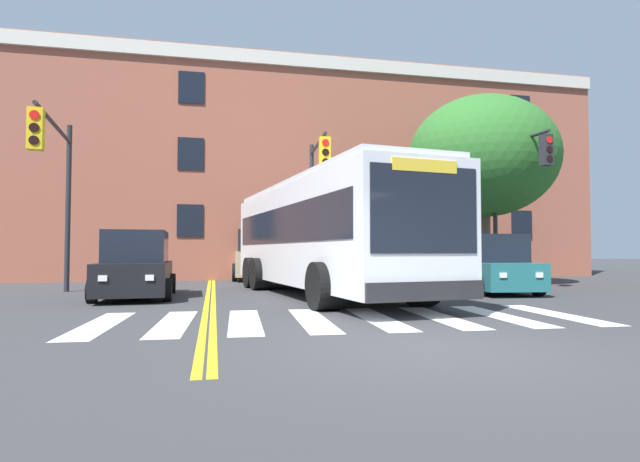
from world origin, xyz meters
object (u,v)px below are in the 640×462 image
Objects in this scene: city_bus at (321,235)px; traffic_light_overhead at (317,185)px; traffic_light_near_corner at (515,182)px; traffic_light_far_corner at (56,170)px; car_black_near_lane at (136,267)px; car_teal_far_lane at (491,266)px; street_tree_curbside_large at (483,157)px; car_tan_behind_bus at (257,256)px.

traffic_light_overhead reaches higher than city_bus.
traffic_light_far_corner is at bearing -178.98° from traffic_light_near_corner.
traffic_light_near_corner is (12.37, 0.89, 2.87)m from car_black_near_lane.
car_teal_far_lane is at bearing -5.60° from traffic_light_far_corner.
car_black_near_lane is 0.80× the size of traffic_light_overhead.
car_teal_far_lane is 6.38m from traffic_light_overhead.
street_tree_curbside_large is (14.49, 2.09, 1.32)m from traffic_light_far_corner.
car_tan_behind_bus is 11.40m from traffic_light_near_corner.
car_black_near_lane is at bearing -175.89° from traffic_light_near_corner.
street_tree_curbside_large is (12.21, 2.72, 4.06)m from car_black_near_lane.
street_tree_curbside_large is (7.03, 3.04, 3.14)m from city_bus.
street_tree_curbside_large reaches higher than car_tan_behind_bus.
traffic_light_near_corner is at bearing 39.06° from car_teal_far_lane.
traffic_light_overhead is 0.73× the size of street_tree_curbside_large.
car_teal_far_lane is at bearing -53.83° from car_tan_behind_bus.
traffic_light_near_corner is at bearing 1.02° from traffic_light_far_corner.
car_teal_far_lane is at bearing -140.94° from traffic_light_near_corner.
car_black_near_lane is 13.16m from street_tree_curbside_large.
car_teal_far_lane is 5.55m from street_tree_curbside_large.
car_teal_far_lane is 0.75× the size of car_tan_behind_bus.
car_black_near_lane is 0.83× the size of car_tan_behind_bus.
traffic_light_overhead reaches higher than car_tan_behind_bus.
car_black_near_lane is 12.73m from traffic_light_near_corner.
traffic_light_far_corner is at bearing 174.40° from car_teal_far_lane.
street_tree_curbside_large reaches higher than city_bus.
traffic_light_overhead is (5.60, 2.35, 2.77)m from car_black_near_lane.
traffic_light_overhead is 6.75m from street_tree_curbside_large.
city_bus is 1.59× the size of street_tree_curbside_large.
car_tan_behind_bus is (4.04, 8.21, 0.21)m from car_black_near_lane.
street_tree_curbside_large is (8.17, -5.48, 3.85)m from car_tan_behind_bus.
street_tree_curbside_large is at bearing 23.38° from city_bus.
traffic_light_near_corner is 2.19m from street_tree_curbside_large.
traffic_light_overhead is (7.88, 1.72, 0.03)m from traffic_light_far_corner.
street_tree_curbside_large is at bearing -33.87° from car_tan_behind_bus.
traffic_light_near_corner reaches higher than city_bus.
car_black_near_lane is 9.15m from car_tan_behind_bus.
car_teal_far_lane is (10.50, -0.62, -0.03)m from car_black_near_lane.
street_tree_curbside_large is at bearing 8.22° from traffic_light_far_corner.
city_bus is at bearing -3.52° from car_black_near_lane.
city_bus is 2.04× the size of traffic_light_near_corner.
traffic_light_far_corner is (-12.78, 1.25, 2.76)m from car_teal_far_lane.
car_black_near_lane is 3.62m from traffic_light_far_corner.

